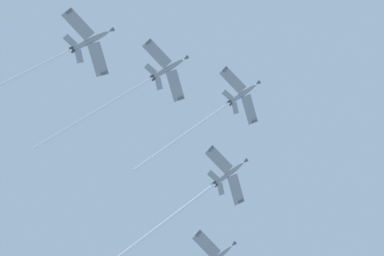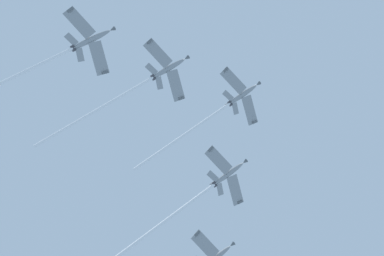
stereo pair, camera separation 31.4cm
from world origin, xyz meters
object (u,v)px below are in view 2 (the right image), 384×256
(jet_right_outer, at_px, (62,54))
(jet_right_wing, at_px, (145,82))
(jet_left_wing, at_px, (201,194))
(jet_lead, at_px, (223,108))

(jet_right_outer, bearing_deg, jet_right_wing, 28.15)
(jet_right_wing, bearing_deg, jet_right_outer, -151.85)
(jet_left_wing, bearing_deg, jet_lead, -67.86)
(jet_lead, bearing_deg, jet_left_wing, 112.14)
(jet_lead, height_order, jet_right_outer, jet_lead)
(jet_lead, relative_size, jet_right_wing, 0.96)
(jet_lead, xyz_separation_m, jet_right_outer, (-41.16, -21.73, -17.90))
(jet_left_wing, height_order, jet_right_outer, jet_left_wing)
(jet_lead, distance_m, jet_right_wing, 25.58)
(jet_right_wing, distance_m, jet_right_outer, 24.32)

